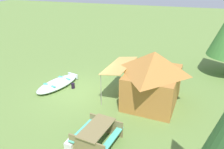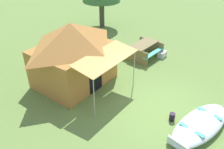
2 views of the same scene
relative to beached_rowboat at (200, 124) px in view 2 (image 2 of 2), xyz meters
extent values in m
plane|color=olive|center=(0.20, 1.75, -0.20)|extent=(80.00, 80.00, 0.00)
ellipsoid|color=silver|center=(0.01, 0.00, -0.01)|extent=(3.20, 1.88, 0.38)
ellipsoid|color=#444A4A|center=(0.01, 0.00, 0.02)|extent=(2.93, 1.68, 0.14)
cube|color=#40B69E|center=(0.59, -0.15, 0.14)|extent=(0.36, 0.91, 0.04)
cube|color=#40B69E|center=(-0.57, 0.14, 0.14)|extent=(0.36, 0.91, 0.04)
cube|color=silver|center=(-1.32, 0.33, 0.01)|extent=(0.26, 0.76, 0.29)
cube|color=#AC7133|center=(-0.06, 5.62, 0.68)|extent=(3.28, 2.68, 1.76)
pyramid|color=#AC7133|center=(-0.06, 5.62, 2.07)|extent=(3.54, 2.89, 1.03)
cube|color=black|center=(-0.14, 4.37, 0.54)|extent=(0.76, 0.08, 1.40)
cube|color=tan|center=(-0.18, 3.81, 1.61)|extent=(2.88, 1.31, 0.19)
cylinder|color=gray|center=(1.10, 3.25, 0.64)|extent=(0.04, 0.04, 1.67)
cylinder|color=gray|center=(-1.52, 3.42, 0.64)|extent=(0.04, 0.04, 1.67)
cube|color=olive|center=(3.85, 4.16, 0.56)|extent=(1.81, 1.07, 0.04)
cube|color=#4FBEA5|center=(3.94, 4.80, 0.24)|extent=(1.73, 0.49, 0.04)
cube|color=#4FBEA5|center=(3.77, 3.52, 0.24)|extent=(1.73, 0.49, 0.04)
cube|color=olive|center=(4.60, 4.06, 0.17)|extent=(0.27, 1.54, 0.74)
cube|color=olive|center=(3.10, 4.26, 0.17)|extent=(0.27, 1.54, 0.74)
cube|color=silver|center=(4.40, 3.29, -0.04)|extent=(0.52, 0.37, 0.32)
cylinder|color=black|center=(-0.12, 0.97, -0.04)|extent=(0.28, 0.28, 0.31)
cylinder|color=#474335|center=(6.40, 8.65, 0.70)|extent=(0.34, 0.34, 1.79)
camera|label=1|loc=(10.48, 7.08, 6.00)|focal=36.51mm
camera|label=2|loc=(-6.95, -0.87, 5.90)|focal=39.11mm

